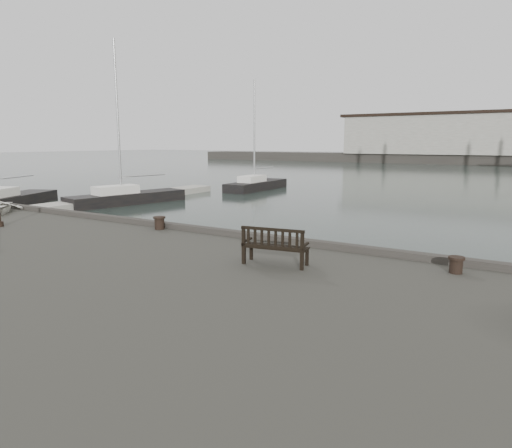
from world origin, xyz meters
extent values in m
plane|color=black|center=(0.00, 0.00, 0.00)|extent=(400.00, 400.00, 0.00)
cube|color=#B5B2A8|center=(-20.00, 10.00, 0.25)|extent=(2.00, 24.00, 0.50)
cube|color=#383530|center=(0.00, 92.00, 1.00)|extent=(140.00, 8.00, 2.00)
cube|color=#B5B2A8|center=(-8.00, 92.00, 6.00)|extent=(46.00, 9.00, 8.00)
cube|color=black|center=(-8.00, 92.00, 10.30)|extent=(48.00, 9.50, 0.60)
cube|color=black|center=(1.49, -2.42, 1.99)|extent=(1.64, 0.78, 0.04)
cube|color=black|center=(1.52, -2.65, 2.23)|extent=(1.56, 0.30, 0.47)
cube|color=black|center=(1.49, -2.42, 1.78)|extent=(1.53, 0.69, 0.43)
cylinder|color=black|center=(-4.08, -0.50, 1.78)|extent=(0.54, 0.54, 0.43)
cylinder|color=black|center=(5.31, -0.92, 1.75)|extent=(0.44, 0.44, 0.38)
cylinder|color=black|center=(-9.20, -3.07, 1.65)|extent=(0.25, 0.25, 0.18)
cube|color=black|center=(-24.81, 5.96, 0.10)|extent=(5.61, 9.19, 1.40)
cube|color=silver|center=(-24.81, 5.96, 1.10)|extent=(2.65, 3.50, 0.60)
cube|color=black|center=(-18.89, 11.74, 0.10)|extent=(4.03, 9.19, 1.40)
cube|color=silver|center=(-18.89, 11.74, 1.10)|extent=(2.06, 3.36, 0.60)
cylinder|color=#B2B5B7|center=(-18.89, 11.74, 6.16)|extent=(0.16, 0.16, 10.72)
cube|color=black|center=(-16.10, 25.45, 0.10)|extent=(2.48, 8.51, 1.40)
cube|color=silver|center=(-16.10, 25.45, 1.10)|extent=(1.57, 3.00, 0.60)
cylinder|color=#B2B5B7|center=(-16.10, 25.45, 5.50)|extent=(0.16, 0.16, 9.39)
camera|label=1|loc=(6.67, -11.75, 4.47)|focal=32.00mm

